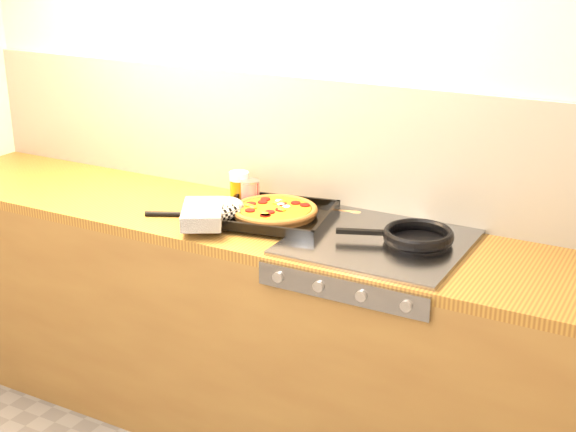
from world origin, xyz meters
The scene contains 9 objects.
room_shell centered at (0.00, 1.39, 1.15)m, with size 3.20×3.20×3.20m.
counter_run centered at (0.00, 1.10, 0.45)m, with size 3.20×0.62×0.90m.
stovetop centered at (0.45, 1.10, 0.91)m, with size 0.60×0.56×0.02m, color gray.
pizza_on_tray centered at (-0.04, 1.08, 0.94)m, with size 0.56×0.55×0.07m.
frying_pan centered at (0.57, 1.14, 0.94)m, with size 0.43×0.32×0.04m.
tomato_can centered at (-0.15, 1.23, 0.95)m, with size 0.08×0.08×0.11m.
juice_glass centered at (-0.21, 1.25, 0.97)m, with size 0.10×0.10×0.13m.
wooden_spoon centered at (0.17, 1.31, 0.91)m, with size 0.30×0.09×0.02m.
black_spatula centered at (-0.31, 1.00, 0.91)m, with size 0.28×0.17×0.02m.
Camera 1 is at (1.42, -1.33, 1.94)m, focal length 50.00 mm.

